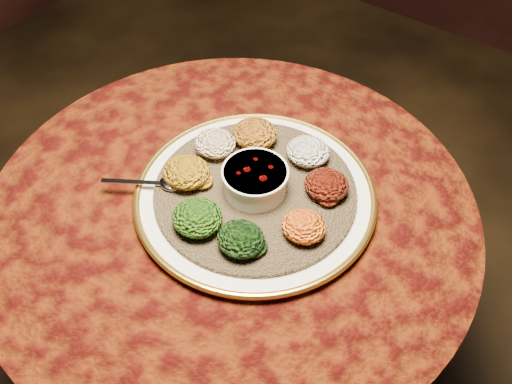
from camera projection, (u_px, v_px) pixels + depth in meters
The scene contains 13 objects.
table at pixel (233, 257), 1.24m from camera, with size 0.96×0.96×0.73m.
platter at pixel (255, 195), 1.10m from camera, with size 0.57×0.57×0.02m.
injera at pixel (255, 192), 1.10m from camera, with size 0.39×0.39×0.01m, color brown.
stew_bowl at pixel (255, 179), 1.07m from camera, with size 0.13×0.13×0.05m.
spoon at pixel (164, 183), 1.10m from camera, with size 0.14×0.09×0.01m.
portion_ayib at pixel (308, 151), 1.13m from camera, with size 0.09×0.08×0.04m, color white.
portion_kitfo at pixel (327, 185), 1.07m from camera, with size 0.09×0.08×0.04m, color black.
portion_tikil at pixel (304, 226), 1.01m from camera, with size 0.08×0.08×0.04m, color #BB870F.
portion_gomen at pixel (241, 239), 0.99m from camera, with size 0.09×0.08×0.04m, color black.
portion_mixveg at pixel (197, 218), 1.02m from camera, with size 0.09×0.09×0.04m, color #8F3A09.
portion_kik at pixel (186, 172), 1.09m from camera, with size 0.09×0.09×0.04m, color #A2740E.
portion_timatim at pixel (215, 143), 1.15m from camera, with size 0.09×0.08×0.04m, color maroon.
portion_shiro at pixel (255, 134), 1.17m from camera, with size 0.09×0.09×0.04m, color #A06413.
Camera 1 is at (0.46, -0.55, 1.58)m, focal length 40.00 mm.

